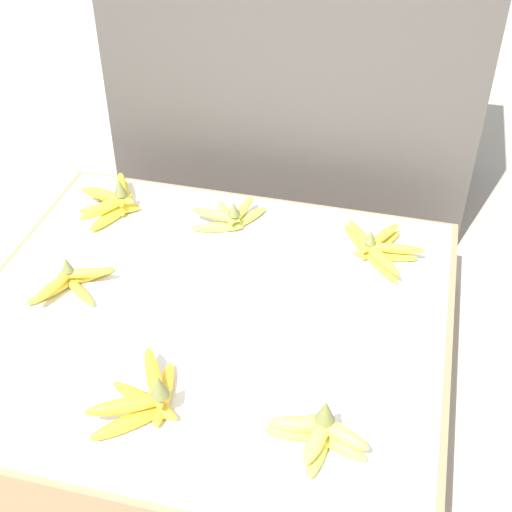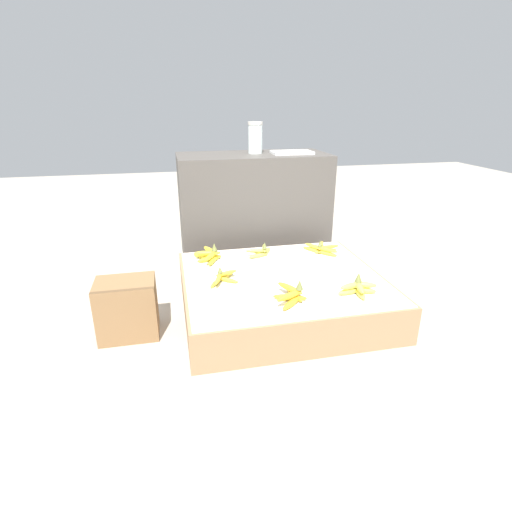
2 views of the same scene
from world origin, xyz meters
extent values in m
plane|color=#A89E8E|center=(0.00, 0.00, 0.00)|extent=(10.00, 10.00, 0.00)
cube|color=#997551|center=(0.00, 0.00, 0.10)|extent=(1.10, 1.00, 0.20)
cube|color=silver|center=(0.00, 0.00, 0.21)|extent=(1.07, 0.97, 0.00)
cube|color=#4C4742|center=(0.03, 0.92, 0.38)|extent=(1.09, 0.50, 0.77)
cube|color=olive|center=(-0.83, -0.09, 0.15)|extent=(0.29, 0.22, 0.30)
cube|color=brown|center=(-0.83, -0.18, 0.28)|extent=(0.29, 0.02, 0.02)
ellipsoid|color=gold|center=(-0.01, -0.26, 0.22)|extent=(0.06, 0.17, 0.03)
ellipsoid|color=gold|center=(-0.04, -0.29, 0.22)|extent=(0.17, 0.09, 0.03)
ellipsoid|color=gold|center=(-0.05, -0.34, 0.22)|extent=(0.14, 0.14, 0.03)
ellipsoid|color=gold|center=(-0.03, -0.25, 0.26)|extent=(0.11, 0.16, 0.03)
ellipsoid|color=gold|center=(-0.06, -0.33, 0.26)|extent=(0.16, 0.11, 0.03)
cone|color=olive|center=(0.00, -0.30, 0.30)|extent=(0.04, 0.04, 0.05)
ellipsoid|color=#DBCC4C|center=(0.27, -0.29, 0.22)|extent=(0.13, 0.05, 0.03)
ellipsoid|color=#DBCC4C|center=(0.31, -0.32, 0.22)|extent=(0.04, 0.13, 0.03)
ellipsoid|color=#DBCC4C|center=(0.34, -0.29, 0.22)|extent=(0.13, 0.08, 0.03)
ellipsoid|color=#DBCC4C|center=(0.28, -0.29, 0.26)|extent=(0.13, 0.06, 0.03)
ellipsoid|color=#DBCC4C|center=(0.31, -0.31, 0.26)|extent=(0.06, 0.13, 0.03)
ellipsoid|color=#DBCC4C|center=(0.34, -0.29, 0.26)|extent=(0.13, 0.08, 0.03)
cone|color=olive|center=(0.32, -0.28, 0.30)|extent=(0.04, 0.04, 0.05)
ellipsoid|color=gold|center=(-0.38, -0.03, 0.22)|extent=(0.09, 0.12, 0.02)
ellipsoid|color=gold|center=(-0.31, -0.01, 0.22)|extent=(0.12, 0.10, 0.02)
ellipsoid|color=gold|center=(-0.31, 0.04, 0.22)|extent=(0.11, 0.10, 0.02)
ellipsoid|color=gold|center=(-0.36, -0.04, 0.24)|extent=(0.06, 0.13, 0.02)
ellipsoid|color=gold|center=(-0.31, 0.03, 0.24)|extent=(0.13, 0.07, 0.02)
cone|color=olive|center=(-0.35, 0.01, 0.28)|extent=(0.03, 0.03, 0.04)
ellipsoid|color=yellow|center=(-0.36, 0.37, 0.22)|extent=(0.08, 0.17, 0.03)
ellipsoid|color=yellow|center=(-0.39, 0.36, 0.22)|extent=(0.16, 0.11, 0.03)
ellipsoid|color=yellow|center=(-0.37, 0.31, 0.22)|extent=(0.17, 0.09, 0.03)
ellipsoid|color=yellow|center=(-0.35, 0.29, 0.22)|extent=(0.09, 0.17, 0.03)
ellipsoid|color=yellow|center=(-0.36, 0.37, 0.25)|extent=(0.09, 0.16, 0.03)
ellipsoid|color=yellow|center=(-0.38, 0.33, 0.25)|extent=(0.17, 0.05, 0.03)
ellipsoid|color=yellow|center=(-0.37, 0.28, 0.25)|extent=(0.11, 0.16, 0.03)
cone|color=olive|center=(-0.34, 0.33, 0.29)|extent=(0.04, 0.04, 0.05)
ellipsoid|color=gold|center=(0.00, 0.37, 0.22)|extent=(0.09, 0.13, 0.03)
ellipsoid|color=gold|center=(-0.06, 0.37, 0.22)|extent=(0.10, 0.13, 0.03)
ellipsoid|color=gold|center=(-0.07, 0.31, 0.22)|extent=(0.14, 0.06, 0.03)
ellipsoid|color=gold|center=(-0.02, 0.36, 0.25)|extent=(0.05, 0.14, 0.03)
ellipsoid|color=gold|center=(-0.08, 0.33, 0.25)|extent=(0.14, 0.04, 0.03)
cone|color=olive|center=(-0.02, 0.32, 0.28)|extent=(0.03, 0.03, 0.04)
ellipsoid|color=gold|center=(0.36, 0.26, 0.22)|extent=(0.12, 0.14, 0.02)
ellipsoid|color=gold|center=(0.37, 0.30, 0.22)|extent=(0.16, 0.04, 0.02)
ellipsoid|color=gold|center=(0.36, 0.34, 0.22)|extent=(0.10, 0.15, 0.02)
ellipsoid|color=gold|center=(0.30, 0.33, 0.22)|extent=(0.11, 0.15, 0.02)
ellipsoid|color=gold|center=(0.36, 0.26, 0.25)|extent=(0.12, 0.14, 0.02)
ellipsoid|color=gold|center=(0.39, 0.30, 0.25)|extent=(0.16, 0.04, 0.02)
ellipsoid|color=gold|center=(0.36, 0.33, 0.25)|extent=(0.10, 0.15, 0.02)
ellipsoid|color=gold|center=(0.31, 0.32, 0.25)|extent=(0.11, 0.15, 0.02)
cone|color=olive|center=(0.33, 0.29, 0.28)|extent=(0.03, 0.03, 0.04)
cylinder|color=silver|center=(0.05, 0.95, 0.87)|extent=(0.10, 0.10, 0.20)
cylinder|color=#B7B2A8|center=(0.05, 0.95, 0.98)|extent=(0.11, 0.11, 0.02)
cube|color=white|center=(0.31, 0.87, 0.78)|extent=(0.29, 0.18, 0.02)
camera|label=1|loc=(0.40, -1.13, 1.34)|focal=50.00mm
camera|label=2|loc=(-0.58, -1.96, 1.13)|focal=28.00mm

